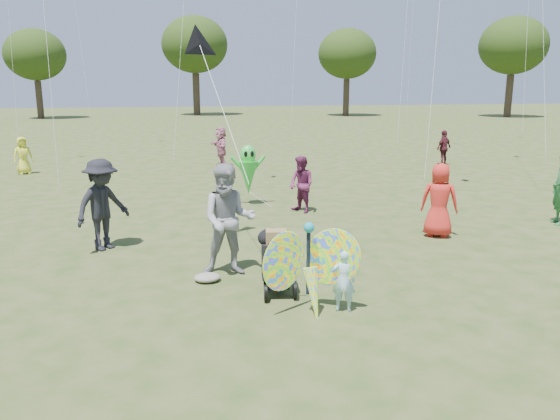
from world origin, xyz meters
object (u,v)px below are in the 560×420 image
Objects in this scene: child_girl at (344,281)px; alien_kite at (248,172)px; crowd_h at (444,148)px; crowd_a at (439,200)px; jogging_stroller at (275,256)px; crowd_g at (23,155)px; adult_man at (228,220)px; crowd_b at (102,205)px; crowd_e at (302,185)px; crowd_j at (221,147)px; butterfly_kite at (310,270)px.

alien_kite is (-0.20, 7.79, 0.48)m from child_girl.
crowd_a is at bearing 33.78° from crowd_h.
jogging_stroller is (-10.11, -12.81, -0.14)m from crowd_h.
crowd_h is at bearing -29.85° from crowd_g.
adult_man reaches higher than crowd_b.
alien_kite reaches higher than crowd_e.
crowd_e is (-2.44, 3.01, -0.08)m from crowd_a.
crowd_j is at bearing 160.26° from crowd_e.
crowd_e is 6.74m from butterfly_kite.
adult_man is 1.20× the size of crowd_a.
child_girl is at bearing 29.29° from crowd_h.
crowd_a is 0.97× the size of alien_kite.
jogging_stroller is at bearing 24.81° from crowd_h.
crowd_h is 0.90× the size of crowd_j.
adult_man reaches higher than crowd_e.
adult_man reaches higher than butterfly_kite.
crowd_j is at bearing 96.59° from jogging_stroller.
crowd_b is 4.36m from jogging_stroller.
crowd_b is at bearing 9.48° from crowd_h.
crowd_h is 16.32m from jogging_stroller.
crowd_h is at bearing 32.56° from alien_kite.
crowd_h is 1.37× the size of jogging_stroller.
crowd_b reaches higher than crowd_j.
crowd_a is 11.78m from crowd_h.
crowd_b is 1.33× the size of crowd_g.
crowd_b is 1.25× the size of crowd_e.
crowd_a reaches higher than jogging_stroller.
jogging_stroller is at bearing -13.35° from crowd_j.
crowd_b is at bearing -95.54° from crowd_g.
crowd_g is at bearing -161.14° from crowd_e.
crowd_e is 12.38m from crowd_g.
crowd_j reaches higher than butterfly_kite.
crowd_a is 1.10× the size of crowd_e.
jogging_stroller is at bearing -87.69° from crowd_b.
crowd_j reaches higher than crowd_g.
crowd_g is (-11.31, 11.65, -0.12)m from crowd_a.
crowd_h is 0.86× the size of butterfly_kite.
crowd_a is 5.36m from butterfly_kite.
jogging_stroller is at bearing -95.48° from alien_kite.
crowd_g is at bearing -31.54° from crowd_h.
child_girl is 7.81m from alien_kite.
alien_kite is (-9.46, -6.04, 0.22)m from crowd_h.
crowd_h is (13.12, 9.67, -0.21)m from crowd_b.
adult_man is (-1.49, 2.05, 0.53)m from child_girl.
adult_man is at bearing 49.14° from crowd_a.
alien_kite is at bearing -11.19° from crowd_j.
alien_kite reaches higher than crowd_h.
child_girl is 6.67m from crowd_e.
child_girl is 1.33m from jogging_stroller.
alien_kite is (3.66, 3.63, 0.01)m from crowd_b.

